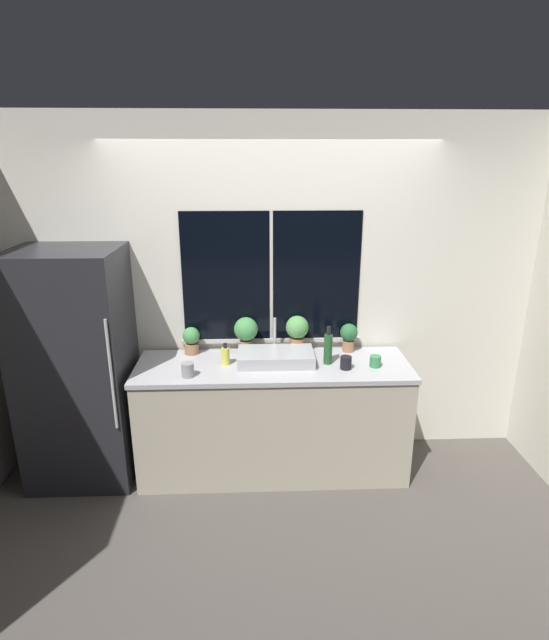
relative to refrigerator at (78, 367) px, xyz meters
name	(u,v)px	position (x,y,z in m)	size (l,w,h in m)	color
ground_plane	(275,492)	(1.46, -0.34, -0.89)	(14.00, 14.00, 0.00)	#4C4742
wall_back	(271,293)	(1.46, 0.35, 0.46)	(8.00, 0.09, 2.70)	silver
wall_left	(42,273)	(-0.66, 1.16, 0.46)	(0.06, 7.00, 2.70)	silver
wall_right	(487,269)	(3.57, 1.16, 0.46)	(0.06, 7.00, 2.70)	silver
counter	(273,417)	(1.46, -0.03, -0.44)	(2.05, 0.65, 0.90)	#B2A893
refrigerator	(78,367)	(0.00, 0.00, 0.00)	(0.76, 0.71, 1.77)	#232328
sink	(276,357)	(1.48, 0.01, 0.06)	(0.57, 0.37, 0.29)	#ADADB2
potted_plant_far_left	(191,340)	(0.82, 0.21, 0.13)	(0.13, 0.13, 0.22)	#9E6B4C
potted_plant_center_left	(246,331)	(1.25, 0.21, 0.19)	(0.19, 0.19, 0.29)	#9E6B4C
potted_plant_center_right	(297,331)	(1.65, 0.21, 0.19)	(0.18, 0.18, 0.30)	#9E6B4C
potted_plant_far_right	(349,335)	(2.07, 0.21, 0.14)	(0.14, 0.14, 0.23)	#9E6B4C
soap_bottle	(225,356)	(1.10, -0.02, 0.08)	(0.06, 0.06, 0.17)	#DBD14C
bottle_tall	(328,348)	(1.87, -0.03, 0.13)	(0.06, 0.06, 0.29)	#235128
mug_green	(375,361)	(2.21, -0.10, 0.05)	(0.08, 0.08, 0.08)	#38844C
mug_black	(346,363)	(1.98, -0.13, 0.06)	(0.08, 0.08, 0.10)	black
mug_grey	(188,370)	(0.85, -0.22, 0.06)	(0.09, 0.09, 0.10)	gray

